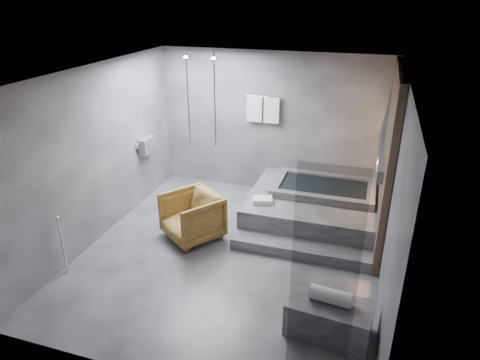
% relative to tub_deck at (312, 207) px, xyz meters
% --- Properties ---
extents(room, '(5.00, 5.04, 2.82)m').
position_rel_tub_deck_xyz_m(room, '(-0.65, -1.21, 1.48)').
color(room, '#323235').
rests_on(room, ground).
extents(tub_deck, '(2.20, 2.00, 0.50)m').
position_rel_tub_deck_xyz_m(tub_deck, '(0.00, 0.00, 0.00)').
color(tub_deck, '#38383A').
rests_on(tub_deck, ground).
extents(tub_step, '(2.20, 0.36, 0.18)m').
position_rel_tub_deck_xyz_m(tub_step, '(0.00, -1.18, -0.16)').
color(tub_step, '#38383A').
rests_on(tub_step, ground).
extents(concrete_bench, '(1.03, 0.64, 0.44)m').
position_rel_tub_deck_xyz_m(concrete_bench, '(0.62, -2.72, -0.03)').
color(concrete_bench, '#353538').
rests_on(concrete_bench, ground).
extents(driftwood_chair, '(1.18, 1.19, 0.78)m').
position_rel_tub_deck_xyz_m(driftwood_chair, '(-1.81, -1.19, 0.14)').
color(driftwood_chair, '#4F3613').
rests_on(driftwood_chair, ground).
extents(rolled_towel, '(0.51, 0.24, 0.18)m').
position_rel_tub_deck_xyz_m(rolled_towel, '(0.61, -2.71, 0.28)').
color(rolled_towel, white).
rests_on(rolled_towel, concrete_bench).
extents(deck_towel, '(0.39, 0.33, 0.09)m').
position_rel_tub_deck_xyz_m(deck_towel, '(-0.78, -0.56, 0.29)').
color(deck_towel, silver).
rests_on(deck_towel, tub_deck).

